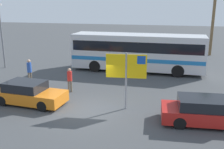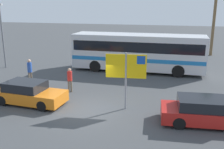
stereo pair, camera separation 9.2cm
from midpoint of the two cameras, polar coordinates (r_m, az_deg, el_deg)
The scene contains 8 objects.
ground at distance 14.45m, azimuth -5.44°, elevation -7.95°, with size 120.00×120.00×0.00m, color #424447.
bus_front_coach at distance 22.45m, azimuth 5.50°, elevation 5.23°, with size 11.16×2.70×3.17m.
ferry_sign at distance 13.95m, azimuth 3.15°, elevation 1.32°, with size 2.19×0.28×3.20m.
car_orange at distance 15.96m, azimuth -18.07°, elevation -3.94°, with size 4.33×1.96×1.32m.
car_red at distance 13.48m, azimuth 19.77°, elevation -7.67°, with size 4.53×2.15×1.32m.
pedestrian_by_bus at distance 17.24m, azimuth -9.44°, elevation -0.81°, with size 0.32×0.32×1.64m.
pedestrian_near_sign at distance 19.72m, azimuth -17.85°, elevation 1.07°, with size 0.32×0.32×1.83m.
lamp_post_left_side at distance 25.34m, azimuth -23.24°, elevation 8.39°, with size 0.56×0.20×5.70m.
Camera 1 is at (4.50, -12.49, 5.70)m, focal length 41.55 mm.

